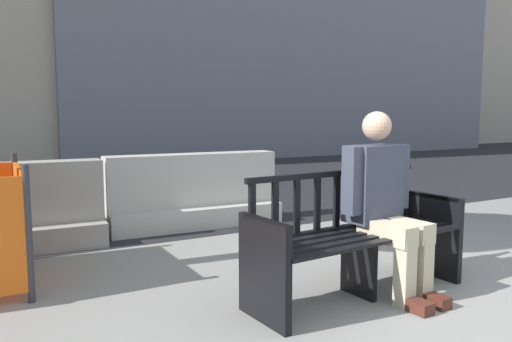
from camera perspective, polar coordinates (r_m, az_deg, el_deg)
The scene contains 5 objects.
ground_plane at distance 3.64m, azimuth 22.65°, elevation -14.84°, with size 200.00×200.00×0.00m, color gray.
street_asphalt at distance 11.17m, azimuth -14.98°, elevation -0.32°, with size 120.00×12.00×0.01m, color black.
street_bench at distance 3.66m, azimuth 11.41°, elevation -7.83°, with size 1.72×0.65×0.88m.
seated_person at distance 3.70m, azimuth 14.34°, elevation -3.09°, with size 0.59×0.74×1.31m.
jersey_barrier_centre at distance 5.86m, azimuth -7.20°, elevation -2.90°, with size 2.03×0.77×0.84m.
Camera 1 is at (-2.71, -2.06, 1.30)m, focal length 35.00 mm.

